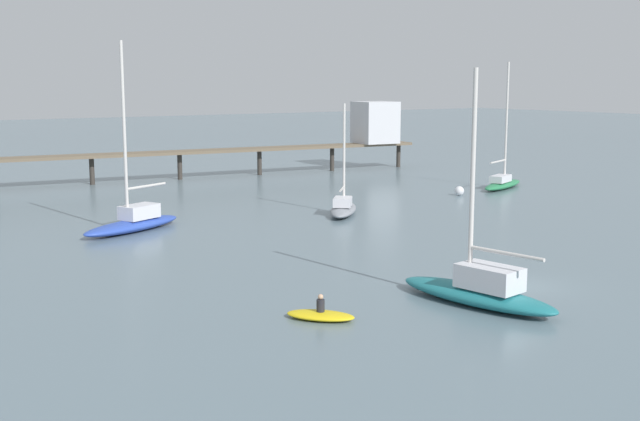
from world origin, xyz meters
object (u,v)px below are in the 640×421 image
at_px(sailboat_gray, 343,207).
at_px(sailboat_blue, 134,220).
at_px(mooring_buoy_near, 459,191).
at_px(dinghy_yellow, 321,315).
at_px(pier, 287,135).
at_px(sailboat_green, 502,181).
at_px(sailboat_teal, 479,288).

bearing_deg(sailboat_gray, sailboat_blue, 170.72).
distance_m(sailboat_blue, mooring_buoy_near, 31.23).
bearing_deg(dinghy_yellow, pier, 59.51).
xyz_separation_m(sailboat_green, sailboat_blue, (-38.15, -1.16, 0.06)).
distance_m(sailboat_green, mooring_buoy_near, 7.03).
bearing_deg(mooring_buoy_near, sailboat_gray, -170.17).
bearing_deg(sailboat_green, dinghy_yellow, -146.55).
height_order(sailboat_green, sailboat_blue, sailboat_blue).
distance_m(sailboat_gray, dinghy_yellow, 28.06).
height_order(sailboat_green, dinghy_yellow, sailboat_green).
xyz_separation_m(sailboat_green, mooring_buoy_near, (-6.92, -1.20, -0.31)).
distance_m(sailboat_gray, sailboat_green, 22.29).
height_order(sailboat_green, mooring_buoy_near, sailboat_green).
relative_size(pier, sailboat_gray, 7.65).
relative_size(sailboat_green, mooring_buoy_near, 14.21).
bearing_deg(sailboat_teal, sailboat_gray, 68.13).
height_order(sailboat_gray, sailboat_green, sailboat_green).
xyz_separation_m(pier, sailboat_green, (10.46, -22.95, -3.67)).
bearing_deg(pier, mooring_buoy_near, -81.66).
relative_size(sailboat_gray, sailboat_blue, 0.66).
bearing_deg(sailboat_gray, sailboat_green, 9.82).
distance_m(sailboat_gray, sailboat_teal, 26.27).
xyz_separation_m(sailboat_blue, mooring_buoy_near, (31.23, -0.04, -0.37)).
bearing_deg(pier, sailboat_blue, -138.96).
distance_m(pier, sailboat_blue, 36.89).
height_order(dinghy_yellow, mooring_buoy_near, dinghy_yellow).
bearing_deg(sailboat_blue, sailboat_green, 1.74).
bearing_deg(pier, dinghy_yellow, -120.49).
relative_size(sailboat_teal, dinghy_yellow, 3.38).
distance_m(sailboat_blue, dinghy_yellow, 24.79).
relative_size(sailboat_gray, mooring_buoy_near, 10.09).
relative_size(sailboat_blue, dinghy_yellow, 4.02).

